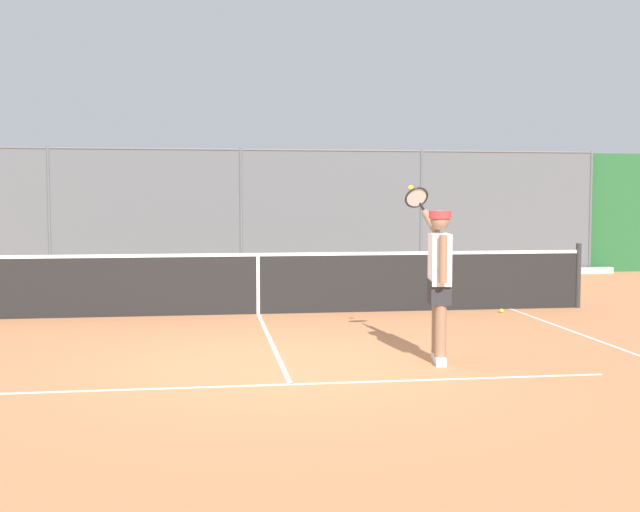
# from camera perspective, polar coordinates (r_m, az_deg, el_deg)

# --- Properties ---
(ground_plane) EXTENTS (60.00, 60.00, 0.00)m
(ground_plane) POSITION_cam_1_polar(r_m,az_deg,el_deg) (8.86, -2.68, -7.75)
(ground_plane) COLOR #C67A4C
(court_line_markings) EXTENTS (8.33, 8.88, 0.01)m
(court_line_markings) POSITION_cam_1_polar(r_m,az_deg,el_deg) (7.67, -1.80, -9.60)
(court_line_markings) COLOR white
(court_line_markings) RESTS_ON ground
(fence_backdrop) EXTENTS (19.86, 1.37, 2.95)m
(fence_backdrop) POSITION_cam_1_polar(r_m,az_deg,el_deg) (19.16, -5.66, 2.96)
(fence_backdrop) COLOR #565B60
(fence_backdrop) RESTS_ON ground
(tennis_net) EXTENTS (10.71, 0.09, 1.07)m
(tennis_net) POSITION_cam_1_polar(r_m,az_deg,el_deg) (12.73, -4.38, -1.88)
(tennis_net) COLOR #2D2D2D
(tennis_net) RESTS_ON ground
(tennis_player) EXTENTS (0.34, 1.42, 1.98)m
(tennis_player) POSITION_cam_1_polar(r_m,az_deg,el_deg) (9.03, 8.36, -1.21)
(tennis_player) COLOR silver
(tennis_player) RESTS_ON ground
(tennis_ball_near_baseline) EXTENTS (0.07, 0.07, 0.07)m
(tennis_ball_near_baseline) POSITION_cam_1_polar(r_m,az_deg,el_deg) (13.20, 12.65, -3.77)
(tennis_ball_near_baseline) COLOR #CCDB33
(tennis_ball_near_baseline) RESTS_ON ground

